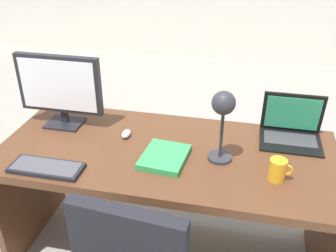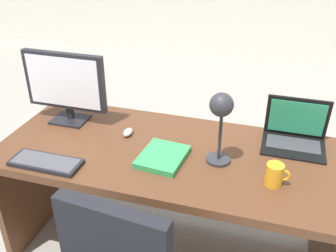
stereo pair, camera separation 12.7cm
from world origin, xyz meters
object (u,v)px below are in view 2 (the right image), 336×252
(desk_lamp, at_px, (221,114))
(book, at_px, (163,157))
(monitor, at_px, (65,84))
(coffee_mug, at_px, (275,175))
(desk, at_px, (168,175))
(mouse, at_px, (128,132))
(laptop, at_px, (295,130))
(keyboard, at_px, (46,162))

(desk_lamp, xyz_separation_m, book, (-0.26, -0.04, -0.25))
(monitor, xyz_separation_m, coffee_mug, (1.17, -0.27, -0.18))
(desk, bearing_deg, coffee_mug, -17.86)
(mouse, bearing_deg, laptop, 12.35)
(mouse, bearing_deg, desk, -9.32)
(desk, height_order, desk_lamp, desk_lamp)
(keyboard, relative_size, coffee_mug, 3.24)
(keyboard, bearing_deg, book, 21.14)
(desk, height_order, monitor, monitor)
(monitor, relative_size, mouse, 5.91)
(monitor, relative_size, keyboard, 1.37)
(desk, distance_m, mouse, 0.32)
(mouse, height_order, coffee_mug, coffee_mug)
(desk, relative_size, mouse, 21.40)
(monitor, distance_m, mouse, 0.45)
(mouse, relative_size, coffee_mug, 0.75)
(laptop, bearing_deg, mouse, -167.65)
(laptop, distance_m, desk_lamp, 0.51)
(monitor, relative_size, desk_lamp, 1.27)
(keyboard, distance_m, coffee_mug, 1.07)
(desk, distance_m, book, 0.24)
(keyboard, relative_size, desk_lamp, 0.93)
(mouse, relative_size, book, 0.30)
(monitor, height_order, mouse, monitor)
(laptop, height_order, coffee_mug, laptop)
(monitor, bearing_deg, desk, -8.76)
(laptop, distance_m, coffee_mug, 0.41)
(keyboard, bearing_deg, desk_lamp, 17.28)
(desk, distance_m, desk_lamp, 0.54)
(keyboard, bearing_deg, monitor, 104.76)
(keyboard, xyz_separation_m, book, (0.53, 0.20, 0.00))
(desk_lamp, relative_size, book, 1.38)
(keyboard, height_order, coffee_mug, coffee_mug)
(coffee_mug, bearing_deg, monitor, 166.94)
(monitor, height_order, desk_lamp, monitor)
(laptop, distance_m, book, 0.71)
(keyboard, distance_m, mouse, 0.46)
(keyboard, bearing_deg, mouse, 53.66)
(desk, relative_size, book, 6.36)
(book, xyz_separation_m, coffee_mug, (0.53, -0.05, 0.04))
(monitor, height_order, book, monitor)
(desk, xyz_separation_m, keyboard, (-0.52, -0.33, 0.20))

